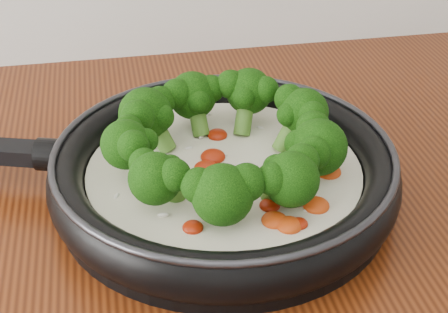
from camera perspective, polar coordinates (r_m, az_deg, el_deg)
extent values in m
cylinder|color=black|center=(0.69, 0.00, -3.06)|extent=(0.43, 0.43, 0.01)
torus|color=black|center=(0.67, 0.00, -1.24)|extent=(0.45, 0.45, 0.04)
torus|color=#2D2D33|center=(0.66, 0.00, 0.50)|extent=(0.44, 0.44, 0.01)
cylinder|color=black|center=(0.71, -14.59, 0.13)|extent=(0.04, 0.04, 0.03)
cylinder|color=white|center=(0.68, 0.00, -1.78)|extent=(0.35, 0.35, 0.02)
ellipsoid|color=#A91F08|center=(0.68, -0.96, -0.02)|extent=(0.03, 0.03, 0.01)
ellipsoid|color=#A91F08|center=(0.67, -1.68, -0.98)|extent=(0.02, 0.02, 0.01)
ellipsoid|color=#D63F0D|center=(0.62, 1.20, -3.87)|extent=(0.02, 0.02, 0.01)
ellipsoid|color=#A91F08|center=(0.72, -0.58, 1.88)|extent=(0.03, 0.03, 0.01)
ellipsoid|color=#A91F08|center=(0.64, -0.96, -2.60)|extent=(0.02, 0.02, 0.01)
ellipsoid|color=#D63F0D|center=(0.62, 7.98, -4.23)|extent=(0.03, 0.03, 0.01)
ellipsoid|color=#A91F08|center=(0.67, -1.31, -0.88)|extent=(0.02, 0.02, 0.01)
ellipsoid|color=#A91F08|center=(0.60, 6.50, -5.81)|extent=(0.02, 0.02, 0.01)
ellipsoid|color=#D63F0D|center=(0.67, 9.02, -1.32)|extent=(0.03, 0.03, 0.01)
ellipsoid|color=#A91F08|center=(0.71, 5.77, 1.05)|extent=(0.03, 0.03, 0.01)
ellipsoid|color=#A91F08|center=(0.66, 1.08, -1.46)|extent=(0.02, 0.02, 0.01)
ellipsoid|color=#D63F0D|center=(0.59, 5.66, -5.96)|extent=(0.03, 0.03, 0.01)
ellipsoid|color=#A91F08|center=(0.59, -2.72, -6.15)|extent=(0.02, 0.02, 0.01)
ellipsoid|color=#A91F08|center=(0.62, 3.98, -4.25)|extent=(0.02, 0.02, 0.01)
ellipsoid|color=#D63F0D|center=(0.60, 4.39, -5.54)|extent=(0.03, 0.03, 0.01)
ellipsoid|color=#A91F08|center=(0.71, 5.49, 1.11)|extent=(0.02, 0.02, 0.01)
ellipsoid|color=#A91F08|center=(0.64, 4.89, -2.80)|extent=(0.02, 0.02, 0.01)
ellipsoid|color=white|center=(0.77, -1.50, 3.77)|extent=(0.01, 0.01, 0.00)
ellipsoid|color=white|center=(0.70, -3.05, 0.73)|extent=(0.01, 0.01, 0.00)
ellipsoid|color=white|center=(0.73, 1.19, 2.38)|extent=(0.01, 0.01, 0.00)
ellipsoid|color=white|center=(0.66, 0.26, -1.09)|extent=(0.01, 0.01, 0.00)
ellipsoid|color=white|center=(0.74, 3.14, 2.50)|extent=(0.01, 0.01, 0.00)
ellipsoid|color=white|center=(0.76, 6.09, 3.13)|extent=(0.01, 0.01, 0.00)
ellipsoid|color=white|center=(0.67, 0.02, -0.93)|extent=(0.01, 0.01, 0.00)
ellipsoid|color=white|center=(0.67, -0.56, -0.92)|extent=(0.01, 0.01, 0.00)
ellipsoid|color=white|center=(0.64, -9.27, -3.44)|extent=(0.01, 0.01, 0.00)
ellipsoid|color=white|center=(0.69, -0.11, 0.10)|extent=(0.01, 0.01, 0.00)
ellipsoid|color=white|center=(0.72, 8.63, 1.49)|extent=(0.01, 0.01, 0.00)
ellipsoid|color=white|center=(0.70, 7.80, 0.64)|extent=(0.00, 0.01, 0.00)
ellipsoid|color=white|center=(0.62, 7.31, -4.69)|extent=(0.01, 0.01, 0.00)
ellipsoid|color=white|center=(0.68, 1.60, -0.64)|extent=(0.01, 0.01, 0.00)
ellipsoid|color=white|center=(0.66, -5.48, -1.51)|extent=(0.01, 0.01, 0.00)
ellipsoid|color=white|center=(0.64, 1.43, -2.50)|extent=(0.01, 0.01, 0.00)
ellipsoid|color=white|center=(0.60, -5.28, -5.06)|extent=(0.01, 0.01, 0.00)
ellipsoid|color=white|center=(0.72, -1.95, 1.77)|extent=(0.01, 0.01, 0.00)
ellipsoid|color=white|center=(0.66, -1.42, -1.60)|extent=(0.01, 0.01, 0.00)
cylinder|color=#5B912F|center=(0.66, 6.59, -0.45)|extent=(0.04, 0.03, 0.04)
sphere|color=black|center=(0.65, 8.21, 0.81)|extent=(0.07, 0.07, 0.06)
sphere|color=black|center=(0.66, 7.76, 2.45)|extent=(0.04, 0.04, 0.04)
sphere|color=black|center=(0.63, 7.79, 0.35)|extent=(0.04, 0.04, 0.03)
sphere|color=black|center=(0.65, 6.48, 1.11)|extent=(0.04, 0.04, 0.03)
cylinder|color=#5B912F|center=(0.70, 5.59, 1.96)|extent=(0.04, 0.03, 0.04)
sphere|color=black|center=(0.70, 6.97, 3.84)|extent=(0.06, 0.06, 0.05)
sphere|color=black|center=(0.70, 5.67, 5.00)|extent=(0.04, 0.04, 0.03)
sphere|color=black|center=(0.68, 7.64, 3.56)|extent=(0.04, 0.04, 0.03)
sphere|color=black|center=(0.68, 5.63, 3.63)|extent=(0.03, 0.03, 0.03)
cylinder|color=#5B912F|center=(0.73, 1.76, 3.49)|extent=(0.03, 0.04, 0.04)
sphere|color=black|center=(0.73, 2.18, 5.68)|extent=(0.06, 0.06, 0.05)
sphere|color=black|center=(0.73, 0.58, 6.28)|extent=(0.04, 0.04, 0.03)
sphere|color=black|center=(0.72, 3.60, 5.80)|extent=(0.04, 0.04, 0.03)
sphere|color=black|center=(0.71, 1.78, 5.16)|extent=(0.03, 0.03, 0.03)
cylinder|color=#5B912F|center=(0.72, -2.23, 3.27)|extent=(0.02, 0.04, 0.04)
sphere|color=black|center=(0.73, -2.74, 5.32)|extent=(0.07, 0.07, 0.05)
sphere|color=black|center=(0.71, -4.11, 5.45)|extent=(0.04, 0.04, 0.03)
sphere|color=black|center=(0.73, -1.15, 5.89)|extent=(0.04, 0.04, 0.03)
sphere|color=black|center=(0.71, -2.23, 4.80)|extent=(0.03, 0.03, 0.03)
cylinder|color=#5B912F|center=(0.70, -5.51, 1.87)|extent=(0.04, 0.04, 0.04)
sphere|color=black|center=(0.70, -6.83, 3.66)|extent=(0.07, 0.07, 0.06)
sphere|color=black|center=(0.67, -7.47, 3.42)|extent=(0.04, 0.04, 0.04)
sphere|color=black|center=(0.71, -5.57, 4.78)|extent=(0.04, 0.04, 0.03)
sphere|color=black|center=(0.69, -5.50, 3.44)|extent=(0.04, 0.04, 0.03)
cylinder|color=#5B912F|center=(0.65, -6.72, -0.39)|extent=(0.04, 0.02, 0.04)
sphere|color=black|center=(0.64, -8.51, 1.04)|extent=(0.06, 0.06, 0.05)
sphere|color=black|center=(0.62, -7.87, 0.92)|extent=(0.04, 0.04, 0.03)
sphere|color=black|center=(0.65, -8.28, 2.39)|extent=(0.04, 0.04, 0.03)
sphere|color=black|center=(0.64, -6.78, 1.38)|extent=(0.03, 0.03, 0.02)
cylinder|color=#5B912F|center=(0.62, -4.71, -2.71)|extent=(0.04, 0.04, 0.04)
sphere|color=black|center=(0.59, -6.00, -1.92)|extent=(0.06, 0.06, 0.05)
sphere|color=black|center=(0.58, -4.34, -1.61)|extent=(0.04, 0.04, 0.03)
sphere|color=black|center=(0.61, -6.94, -0.58)|extent=(0.04, 0.04, 0.03)
sphere|color=black|center=(0.60, -4.67, -0.96)|extent=(0.03, 0.03, 0.02)
cylinder|color=#5B912F|center=(0.60, -0.10, -3.81)|extent=(0.02, 0.04, 0.04)
sphere|color=black|center=(0.57, -0.13, -3.33)|extent=(0.07, 0.07, 0.06)
sphere|color=black|center=(0.57, 1.96, -2.26)|extent=(0.04, 0.04, 0.03)
sphere|color=black|center=(0.57, -2.21, -2.53)|extent=(0.04, 0.04, 0.03)
sphere|color=black|center=(0.59, -0.10, -2.04)|extent=(0.04, 0.04, 0.03)
cylinder|color=#5B912F|center=(0.61, 4.58, -2.77)|extent=(0.03, 0.04, 0.04)
sphere|color=black|center=(0.59, 5.85, -1.98)|extent=(0.06, 0.06, 0.05)
sphere|color=black|center=(0.60, 6.76, -0.36)|extent=(0.04, 0.04, 0.03)
sphere|color=black|center=(0.58, 4.23, -1.96)|extent=(0.04, 0.04, 0.03)
sphere|color=black|center=(0.60, 4.55, -1.01)|extent=(0.03, 0.03, 0.03)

